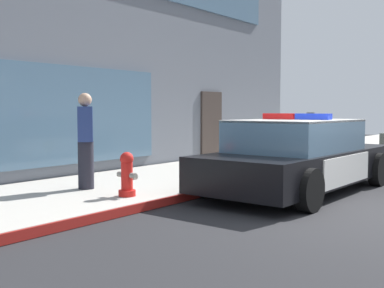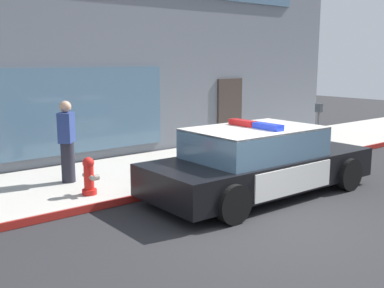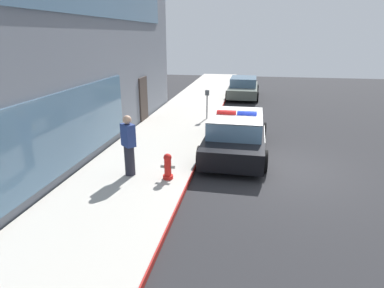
% 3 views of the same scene
% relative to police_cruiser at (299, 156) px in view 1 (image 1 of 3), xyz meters
% --- Properties ---
extents(ground, '(48.00, 48.00, 0.00)m').
position_rel_police_cruiser_xyz_m(ground, '(-1.38, -1.42, -0.68)').
color(ground, '#262628').
extents(sidewalk, '(48.00, 3.26, 0.15)m').
position_rel_police_cruiser_xyz_m(sidewalk, '(-1.38, 2.75, -0.60)').
color(sidewalk, '#B2ADA3').
rests_on(sidewalk, ground).
extents(curb_red_paint, '(28.80, 0.04, 0.14)m').
position_rel_police_cruiser_xyz_m(curb_red_paint, '(-1.38, 1.11, -0.60)').
color(curb_red_paint, maroon).
rests_on(curb_red_paint, ground).
extents(police_cruiser, '(4.98, 2.17, 1.49)m').
position_rel_police_cruiser_xyz_m(police_cruiser, '(0.00, 0.00, 0.00)').
color(police_cruiser, black).
rests_on(police_cruiser, ground).
extents(fire_hydrant, '(0.34, 0.39, 0.73)m').
position_rel_police_cruiser_xyz_m(fire_hydrant, '(-2.89, 1.68, -0.18)').
color(fire_hydrant, red).
rests_on(fire_hydrant, sidewalk).
extents(pedestrian_on_sidewalk, '(0.46, 0.47, 1.71)m').
position_rel_police_cruiser_xyz_m(pedestrian_on_sidewalk, '(-2.81, 2.79, 0.33)').
color(pedestrian_on_sidewalk, '#23232D').
rests_on(pedestrian_on_sidewalk, sidewalk).
extents(parking_meter, '(0.12, 0.18, 1.34)m').
position_rel_police_cruiser_xyz_m(parking_meter, '(4.06, 1.56, 0.40)').
color(parking_meter, slate).
rests_on(parking_meter, sidewalk).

